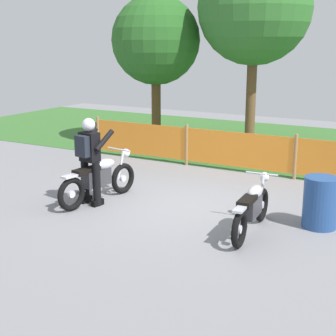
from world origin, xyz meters
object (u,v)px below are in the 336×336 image
object	(u,v)px
motorcycle_trailing	(252,208)
oil_drum	(320,202)
motorcycle_lead	(99,178)
rider_lead	(90,157)

from	to	relation	value
motorcycle_trailing	oil_drum	bearing A→B (deg)	-51.64
motorcycle_lead	motorcycle_trailing	distance (m)	3.22
motorcycle_trailing	rider_lead	distance (m)	3.29
motorcycle_lead	oil_drum	distance (m)	4.19
motorcycle_lead	motorcycle_trailing	world-z (taller)	motorcycle_lead
motorcycle_trailing	rider_lead	xyz separation A→B (m)	(-3.25, -0.07, 0.51)
oil_drum	motorcycle_trailing	bearing A→B (deg)	-137.77
motorcycle_lead	oil_drum	xyz separation A→B (m)	(4.13, 0.68, -0.03)
motorcycle_lead	rider_lead	bearing A→B (deg)	-179.49
rider_lead	motorcycle_trailing	bearing A→B (deg)	-79.98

